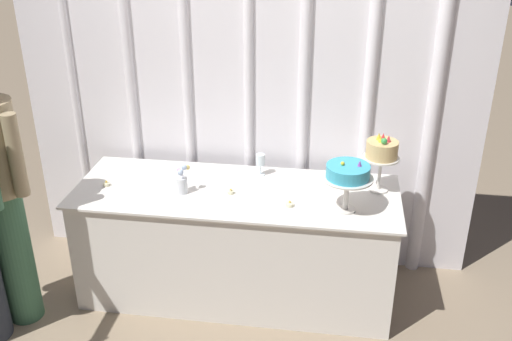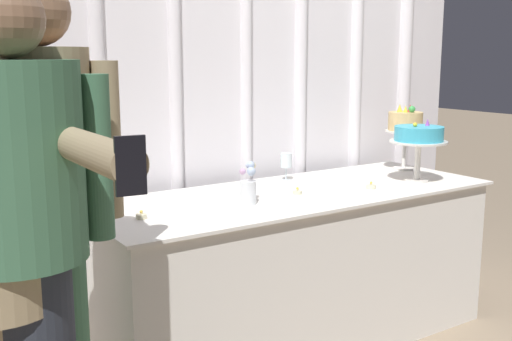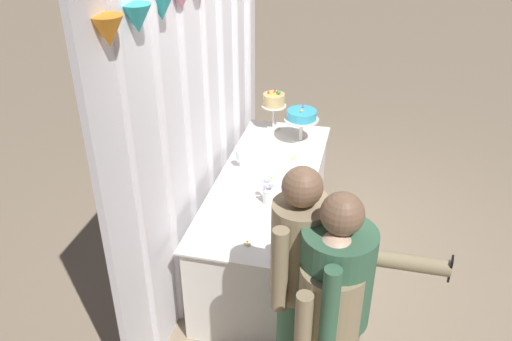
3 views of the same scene
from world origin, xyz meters
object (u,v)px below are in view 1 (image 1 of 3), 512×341
Objects in this scene: cake_table at (237,243)px; cake_display_nearright at (382,152)px; guest_man_pink_jacket at (1,188)px; cake_display_nearleft at (348,174)px; flower_vase at (182,182)px; wine_glass at (260,161)px; tealight_far_left at (107,184)px; tealight_near_right at (290,204)px; tealight_near_left at (231,192)px.

cake_table is 1.12m from cake_display_nearright.
guest_man_pink_jacket is (-2.21, -0.59, -0.12)m from cake_display_nearright.
flower_vase is at bearing 175.78° from cake_display_nearleft.
cake_display_nearleft is 1.71× the size of flower_vase.
wine_glass is (0.12, 0.25, 0.50)m from cake_table.
tealight_far_left is at bearing -176.22° from cake_table.
wine_glass is 0.77× the size of flower_vase.
flower_vase is (-0.33, -0.08, 0.47)m from cake_table.
guest_man_pink_jacket is (-0.48, -0.40, 0.14)m from tealight_far_left.
cake_display_nearright is 0.80m from wine_glass.
flower_vase is 3.85× the size of tealight_near_right.
guest_man_pink_jacket is (-1.32, -0.46, 0.54)m from cake_table.
cake_display_nearleft is at bearing -12.49° from cake_table.
cake_display_nearright is 1.77m from tealight_far_left.
tealight_near_right reaches higher than tealight_far_left.
tealight_far_left is (-0.51, 0.02, -0.07)m from flower_vase.
flower_vase reaches higher than tealight_near_left.
guest_man_pink_jacket is at bearing -162.32° from tealight_near_left.
tealight_near_left is (-0.02, -0.04, 0.40)m from cake_table.
flower_vase is 0.52m from tealight_far_left.
guest_man_pink_jacket reaches higher than wine_glass.
cake_table is 46.10× the size of tealight_far_left.
guest_man_pink_jacket is at bearing -171.44° from cake_display_nearleft.
cake_display_nearleft reaches higher than tealight_far_left.
wine_glass is at bearing 17.62° from tealight_far_left.
cake_display_nearleft is 0.40m from tealight_near_right.
tealight_far_left is 0.64m from guest_man_pink_jacket.
cake_table is 1.24× the size of guest_man_pink_jacket.
tealight_far_left is at bearing -162.38° from wine_glass.
tealight_near_left reaches higher than cake_table.
tealight_far_left is (-0.96, -0.31, -0.09)m from wine_glass.
wine_glass is 0.48m from tealight_near_right.
tealight_near_left is (-0.72, 0.11, -0.23)m from cake_display_nearleft.
wine_glass is at bearing 63.46° from tealight_near_left.
tealight_far_left is 1.20m from tealight_near_right.
wine_glass reaches higher than tealight_near_right.
flower_vase is at bearing -173.49° from tealight_near_left.
tealight_near_left is at bearing 171.27° from cake_display_nearleft.
cake_display_nearright reaches higher than tealight_far_left.
tealight_near_right is (0.38, -0.11, 0.00)m from tealight_near_left.
wine_glass is 0.09× the size of guest_man_pink_jacket.
flower_vase is at bearing -2.51° from tealight_far_left.
flower_vase is 4.17× the size of tealight_near_left.
wine_glass is 1.61m from guest_man_pink_jacket.
flower_vase is (-1.02, 0.08, -0.16)m from cake_display_nearleft.
tealight_far_left is at bearing 39.99° from guest_man_pink_jacket.
cake_display_nearright is 8.30× the size of tealight_near_left.
wine_glass is 1.02m from tealight_far_left.
tealight_far_left is at bearing 177.49° from flower_vase.
tealight_near_right is (1.20, -0.10, 0.00)m from tealight_far_left.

